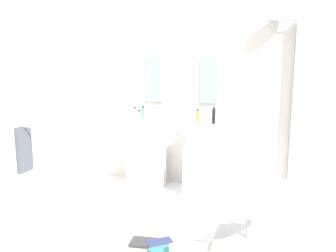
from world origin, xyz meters
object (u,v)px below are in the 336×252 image
object	(u,v)px
lounge_chair	(249,206)
soap_bottle_amber	(198,116)
pedestal_sink_left	(147,154)
magazine_navy	(162,246)
pedestal_sink_right	(203,159)
towel_rack	(22,151)
magazine_charcoal	(146,243)
soap_bottle_grey	(139,116)
magazine_teal	(163,252)
coffee_mug	(174,252)
soap_bottle_white	(135,115)
soap_bottle_green	(143,113)
soap_bottle_black	(214,116)
shower_column	(297,106)

from	to	relation	value
lounge_chair	soap_bottle_amber	bearing A→B (deg)	122.25
pedestal_sink_left	magazine_navy	world-z (taller)	pedestal_sink_left
pedestal_sink_right	towel_rack	size ratio (longest dim) A/B	1.02
magazine_charcoal	soap_bottle_grey	distance (m)	1.60
pedestal_sink_right	magazine_teal	size ratio (longest dim) A/B	4.52
coffee_mug	soap_bottle_white	xyz separation A→B (m)	(-0.89, 1.37, 0.89)
lounge_chair	soap_bottle_green	world-z (taller)	soap_bottle_green
magazine_navy	soap_bottle_green	size ratio (longest dim) A/B	1.42
towel_rack	pedestal_sink_right	bearing A→B (deg)	27.82
pedestal_sink_left	soap_bottle_black	size ratio (longest dim) A/B	5.02
pedestal_sink_left	coffee_mug	world-z (taller)	pedestal_sink_left
coffee_mug	magazine_teal	bearing A→B (deg)	169.60
magazine_charcoal	shower_column	bearing A→B (deg)	44.41
pedestal_sink_left	soap_bottle_white	xyz separation A→B (m)	(-0.10, -0.11, 0.51)
pedestal_sink_right	lounge_chair	size ratio (longest dim) A/B	0.93
lounge_chair	soap_bottle_black	world-z (taller)	soap_bottle_black
lounge_chair	soap_bottle_green	xyz separation A→B (m)	(-1.43, 1.18, 0.59)
magazine_navy	coffee_mug	size ratio (longest dim) A/B	2.11
magazine_navy	soap_bottle_amber	bearing A→B (deg)	52.06
magazine_charcoal	soap_bottle_green	xyz separation A→B (m)	(-0.59, 1.46, 0.92)
coffee_mug	soap_bottle_white	distance (m)	1.86
soap_bottle_amber	soap_bottle_black	world-z (taller)	soap_bottle_black
pedestal_sink_left	magazine_teal	xyz separation A→B (m)	(0.69, -1.45, -0.41)
pedestal_sink_right	magazine_teal	xyz separation A→B (m)	(-0.03, -1.45, -0.41)
magazine_teal	pedestal_sink_left	bearing A→B (deg)	78.05
magazine_navy	soap_bottle_white	distance (m)	1.72
lounge_chair	magazine_navy	distance (m)	0.82
soap_bottle_white	pedestal_sink_left	bearing A→B (deg)	45.85
lounge_chair	towel_rack	size ratio (longest dim) A/B	1.10
magazine_teal	coffee_mug	size ratio (longest dim) A/B	2.05
soap_bottle_grey	towel_rack	bearing A→B (deg)	-142.08
magazine_charcoal	soap_bottle_grey	size ratio (longest dim) A/B	1.84
pedestal_sink_left	shower_column	world-z (taller)	shower_column
pedestal_sink_left	shower_column	size ratio (longest dim) A/B	0.47
pedestal_sink_right	magazine_navy	size ratio (longest dim) A/B	4.38
towel_rack	soap_bottle_white	bearing A→B (deg)	40.84
magazine_navy	soap_bottle_grey	distance (m)	1.66
towel_rack	soap_bottle_black	xyz separation A→B (m)	(1.91, 0.93, 0.33)
magazine_navy	shower_column	bearing A→B (deg)	16.87
shower_column	magazine_charcoal	bearing A→B (deg)	-128.16
coffee_mug	soap_bottle_grey	bearing A→B (deg)	121.78
lounge_chair	magazine_charcoal	xyz separation A→B (m)	(-0.84, -0.28, -0.33)
pedestal_sink_right	shower_column	size ratio (longest dim) A/B	0.47
pedestal_sink_right	towel_rack	world-z (taller)	pedestal_sink_right
coffee_mug	soap_bottle_black	bearing A→B (deg)	88.21
magazine_teal	soap_bottle_green	distance (m)	1.98
soap_bottle_amber	soap_bottle_black	bearing A→B (deg)	-22.60
towel_rack	soap_bottle_amber	world-z (taller)	soap_bottle_amber
towel_rack	pedestal_sink_left	bearing A→B (deg)	41.35
coffee_mug	soap_bottle_green	size ratio (longest dim) A/B	0.67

